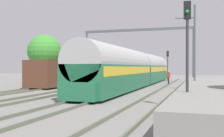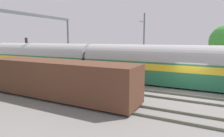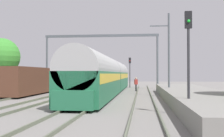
% 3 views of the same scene
% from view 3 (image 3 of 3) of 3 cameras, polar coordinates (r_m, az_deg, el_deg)
% --- Properties ---
extents(ground, '(120.00, 120.00, 0.00)m').
position_cam_3_polar(ground, '(21.57, -9.84, -6.90)').
color(ground, slate).
extents(track_west, '(1.52, 60.00, 0.16)m').
position_cam_3_polar(track_west, '(22.19, -14.88, -6.50)').
color(track_west, '#5E6451').
rests_on(track_west, ground).
extents(track_east, '(1.52, 60.00, 0.16)m').
position_cam_3_polar(track_east, '(21.10, -4.54, -6.82)').
color(track_east, '#5E6451').
rests_on(track_east, ground).
extents(track_far_east, '(1.52, 60.00, 0.16)m').
position_cam_3_polar(track_far_east, '(20.74, 6.54, -6.92)').
color(track_far_east, '#5E6451').
rests_on(track_far_east, ground).
extents(platform, '(4.40, 28.00, 0.90)m').
position_cam_3_polar(platform, '(23.05, 16.07, -5.37)').
color(platform, gray).
rests_on(platform, ground).
extents(passenger_train, '(2.93, 32.85, 3.82)m').
position_cam_3_polar(passenger_train, '(32.14, -0.82, -1.47)').
color(passenger_train, '#236B47').
rests_on(passenger_train, ground).
extents(freight_car, '(2.80, 13.00, 2.70)m').
position_cam_3_polar(freight_car, '(31.94, -15.84, -2.33)').
color(freight_car, '#563323').
rests_on(freight_car, ground).
extents(person_crossing, '(0.46, 0.36, 1.73)m').
position_cam_3_polar(person_crossing, '(35.68, 4.86, -2.94)').
color(person_crossing, black).
rests_on(person_crossing, ground).
extents(railway_signal_near, '(0.36, 0.30, 5.48)m').
position_cam_3_polar(railway_signal_near, '(15.37, 15.15, 3.75)').
color(railway_signal_near, '#2D2D33').
rests_on(railway_signal_near, ground).
extents(railway_signal_far, '(0.36, 0.30, 4.78)m').
position_cam_3_polar(railway_signal_far, '(45.28, 3.62, 0.05)').
color(railway_signal_far, '#2D2D33').
rests_on(railway_signal_far, ground).
extents(catenary_gantry, '(16.48, 0.28, 7.86)m').
position_cam_3_polar(catenary_gantry, '(40.85, -2.22, 4.14)').
color(catenary_gantry, '#525960').
rests_on(catenary_gantry, ground).
extents(catenary_pole_east_mid, '(1.90, 0.20, 8.00)m').
position_cam_3_polar(catenary_pole_east_mid, '(27.59, 11.31, 3.01)').
color(catenary_pole_east_mid, '#525960').
rests_on(catenary_pole_east_mid, ground).
extents(tree_west_background, '(4.78, 4.78, 6.80)m').
position_cam_3_polar(tree_west_background, '(39.15, -21.42, 2.23)').
color(tree_west_background, '#4C3826').
rests_on(tree_west_background, ground).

